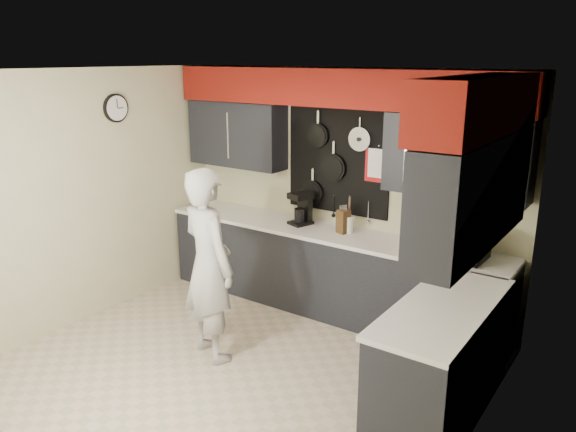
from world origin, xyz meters
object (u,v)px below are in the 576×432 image
Objects in this scene: knife_block at (343,222)px; utensil_crock at (347,224)px; coffee_maker at (302,208)px; microwave at (456,242)px; person at (209,265)px.

utensil_crock is at bearing 82.17° from knife_block.
utensil_crock is 0.50× the size of coffee_maker.
utensil_crock is (-1.19, 0.10, -0.06)m from microwave.
person is at bearing -111.05° from utensil_crock.
microwave is 2.20× the size of knife_block.
knife_block is 0.54m from coffee_maker.
utensil_crock is 1.62m from person.
coffee_maker is at bearing 178.57° from microwave.
person is (-0.02, -1.50, -0.21)m from coffee_maker.
knife_block is at bearing 178.86° from microwave.
microwave is 1.20m from utensil_crock.
utensil_crock is at bearing 18.92° from coffee_maker.
utensil_crock is 0.57m from coffee_maker.
person is (-0.56, -1.46, -0.15)m from knife_block.
coffee_maker is 1.51m from person.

